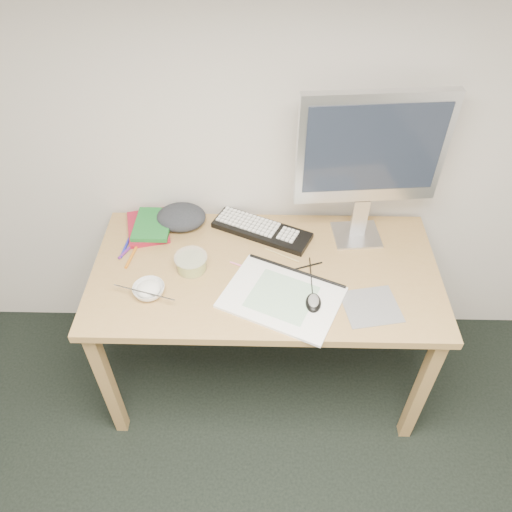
{
  "coord_description": "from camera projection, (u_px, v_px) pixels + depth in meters",
  "views": [
    {
      "loc": [
        0.16,
        0.02,
        2.19
      ],
      "look_at": [
        0.13,
        1.43,
        0.83
      ],
      "focal_mm": 35.0,
      "sensor_mm": 36.0,
      "label": 1
    }
  ],
  "objects": [
    {
      "name": "marker_purple",
      "position": [
        129.0,
        249.0,
        2.09
      ],
      "size": [
        0.07,
        0.13,
        0.01
      ],
      "primitive_type": "cylinder",
      "rotation": [
        0.0,
        1.57,
        1.12
      ],
      "color": "#5D227E",
      "rests_on": "desk"
    },
    {
      "name": "keyboard",
      "position": [
        262.0,
        230.0,
        2.17
      ],
      "size": [
        0.45,
        0.3,
        0.03
      ],
      "primitive_type": "cube",
      "rotation": [
        0.0,
        0.0,
        -0.44
      ],
      "color": "black",
      "rests_on": "desk"
    },
    {
      "name": "book_red",
      "position": [
        148.0,
        227.0,
        2.18
      ],
      "size": [
        0.22,
        0.26,
        0.02
      ],
      "primitive_type": "cube",
      "rotation": [
        0.0,
        0.0,
        0.25
      ],
      "color": "maroon",
      "rests_on": "desk"
    },
    {
      "name": "monitor",
      "position": [
        371.0,
        153.0,
        1.87
      ],
      "size": [
        0.57,
        0.19,
        0.66
      ],
      "rotation": [
        0.0,
        0.0,
        0.09
      ],
      "color": "silver",
      "rests_on": "desk"
    },
    {
      "name": "book_green",
      "position": [
        153.0,
        224.0,
        2.16
      ],
      "size": [
        0.16,
        0.21,
        0.02
      ],
      "primitive_type": "cube",
      "rotation": [
        0.0,
        0.0,
        -0.01
      ],
      "color": "#1A6B2A",
      "rests_on": "book_red"
    },
    {
      "name": "rice_bowl",
      "position": [
        149.0,
        290.0,
        1.9
      ],
      "size": [
        0.13,
        0.13,
        0.04
      ],
      "primitive_type": "imported",
      "rotation": [
        0.0,
        0.0,
        0.09
      ],
      "color": "silver",
      "rests_on": "desk"
    },
    {
      "name": "pencil_pink",
      "position": [
        249.0,
        268.0,
        2.01
      ],
      "size": [
        0.16,
        0.08,
        0.01
      ],
      "primitive_type": "cylinder",
      "rotation": [
        0.0,
        1.57,
        -0.42
      ],
      "color": "pink",
      "rests_on": "desk"
    },
    {
      "name": "chopsticks",
      "position": [
        144.0,
        292.0,
        1.87
      ],
      "size": [
        0.24,
        0.09,
        0.02
      ],
      "primitive_type": "cylinder",
      "rotation": [
        0.0,
        1.57,
        -0.29
      ],
      "color": "#B2B1B4",
      "rests_on": "rice_bowl"
    },
    {
      "name": "mouse",
      "position": [
        314.0,
        301.0,
        1.85
      ],
      "size": [
        0.07,
        0.1,
        0.03
      ],
      "primitive_type": "ellipsoid",
      "rotation": [
        0.0,
        0.0,
        -0.07
      ],
      "color": "black",
      "rests_on": "sketchpad"
    },
    {
      "name": "pencil_tan",
      "position": [
        282.0,
        255.0,
        2.07
      ],
      "size": [
        0.14,
        0.08,
        0.01
      ],
      "primitive_type": "cylinder",
      "rotation": [
        0.0,
        1.57,
        -0.51
      ],
      "color": "tan",
      "rests_on": "desk"
    },
    {
      "name": "mousepad",
      "position": [
        371.0,
        307.0,
        1.87
      ],
      "size": [
        0.23,
        0.22,
        0.0
      ],
      "primitive_type": "cube",
      "rotation": [
        0.0,
        0.0,
        0.19
      ],
      "color": "gray",
      "rests_on": "desk"
    },
    {
      "name": "pencil_black",
      "position": [
        303.0,
        267.0,
        2.02
      ],
      "size": [
        0.16,
        0.07,
        0.01
      ],
      "primitive_type": "cylinder",
      "rotation": [
        0.0,
        1.57,
        0.35
      ],
      "color": "black",
      "rests_on": "desk"
    },
    {
      "name": "cloth_lump",
      "position": [
        181.0,
        217.0,
        2.19
      ],
      "size": [
        0.18,
        0.15,
        0.08
      ],
      "primitive_type": "ellipsoid",
      "rotation": [
        0.0,
        0.0,
        0.01
      ],
      "color": "#2A2E33",
      "rests_on": "desk"
    },
    {
      "name": "fruit_tub",
      "position": [
        191.0,
        263.0,
        1.99
      ],
      "size": [
        0.17,
        0.17,
        0.06
      ],
      "primitive_type": "cylinder",
      "rotation": [
        0.0,
        0.0,
        0.29
      ],
      "color": "gold",
      "rests_on": "desk"
    },
    {
      "name": "marker_blue",
      "position": [
        125.0,
        247.0,
        2.1
      ],
      "size": [
        0.02,
        0.12,
        0.01
      ],
      "primitive_type": "cylinder",
      "rotation": [
        0.0,
        1.57,
        1.47
      ],
      "color": "#1F22AB",
      "rests_on": "desk"
    },
    {
      "name": "marker_orange",
      "position": [
        131.0,
        257.0,
        2.05
      ],
      "size": [
        0.03,
        0.13,
        0.01
      ],
      "primitive_type": "cylinder",
      "rotation": [
        0.0,
        1.57,
        1.42
      ],
      "color": "#C96E17",
      "rests_on": "desk"
    },
    {
      "name": "desk",
      "position": [
        265.0,
        284.0,
        2.07
      ],
      "size": [
        1.4,
        0.7,
        0.75
      ],
      "color": "#A8834D",
      "rests_on": "ground"
    },
    {
      "name": "sketchpad",
      "position": [
        282.0,
        297.0,
        1.9
      ],
      "size": [
        0.52,
        0.45,
        0.01
      ],
      "primitive_type": "cube",
      "rotation": [
        0.0,
        0.0,
        -0.43
      ],
      "color": "white",
      "rests_on": "desk"
    }
  ]
}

